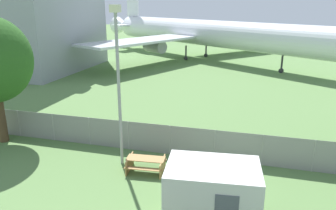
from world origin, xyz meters
name	(u,v)px	position (x,y,z in m)	size (l,w,h in m)	color
hangar_building	(2,14)	(-25.86, 30.73, 6.97)	(22.02, 15.97, 15.56)	#8E939E
perimeter_fence	(128,135)	(0.00, 10.35, 0.88)	(56.07, 0.07, 1.76)	gray
airplane	(204,33)	(-1.17, 43.70, 4.04)	(41.99, 35.65, 11.64)	silver
portable_cabin	(212,194)	(5.72, 4.99, 1.20)	(3.84, 2.80, 2.40)	silver
picnic_bench_near_cabin	(146,163)	(1.88, 8.05, 0.48)	(2.08, 1.58, 0.76)	#A37A47
light_mast	(118,73)	(0.32, 8.58, 5.03)	(0.44, 0.44, 8.30)	#99999E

